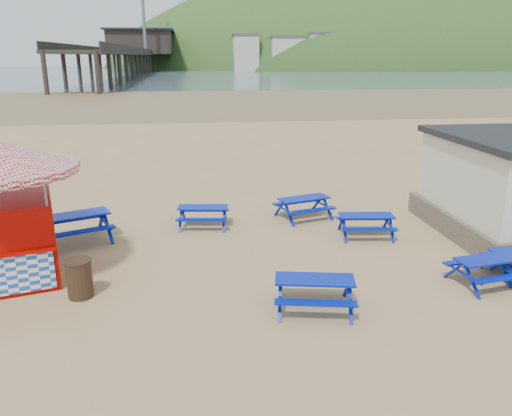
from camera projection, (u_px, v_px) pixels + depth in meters
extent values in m
plane|color=tan|center=(232.00, 259.00, 14.01)|extent=(400.00, 400.00, 0.00)
plane|color=olive|center=(198.00, 99.00, 66.16)|extent=(400.00, 400.00, 0.00)
plane|color=#475966|center=(192.00, 72.00, 175.21)|extent=(400.00, 400.00, 0.00)
cube|color=#001A98|center=(74.00, 215.00, 15.09)|extent=(2.22, 1.56, 0.06)
cube|color=#001A98|center=(70.00, 219.00, 15.75)|extent=(2.01, 1.08, 0.06)
cube|color=#001A98|center=(80.00, 232.00, 14.61)|extent=(2.01, 1.08, 0.06)
cube|color=#001A98|center=(203.00, 207.00, 16.47)|extent=(1.71, 0.85, 0.05)
cube|color=#001A98|center=(205.00, 210.00, 17.07)|extent=(1.65, 0.45, 0.05)
cube|color=#001A98|center=(201.00, 220.00, 16.03)|extent=(1.65, 0.45, 0.05)
cube|color=#001A98|center=(304.00, 198.00, 17.31)|extent=(1.90, 1.19, 0.05)
cube|color=#001A98|center=(295.00, 202.00, 17.91)|extent=(1.76, 0.76, 0.05)
cube|color=#001A98|center=(312.00, 210.00, 16.88)|extent=(1.76, 0.76, 0.05)
cube|color=#001A98|center=(315.00, 279.00, 11.05)|extent=(1.85, 1.01, 0.05)
cube|color=#001A98|center=(313.00, 279.00, 11.69)|extent=(1.77, 0.58, 0.05)
cube|color=#001A98|center=(316.00, 303.00, 10.57)|extent=(1.77, 0.58, 0.05)
cube|color=#001A98|center=(489.00, 259.00, 12.26)|extent=(1.73, 0.91, 0.05)
cube|color=#001A98|center=(472.00, 260.00, 12.84)|extent=(1.66, 0.50, 0.05)
cube|color=#001A98|center=(504.00, 278.00, 11.83)|extent=(1.66, 0.50, 0.05)
cube|color=#001A98|center=(509.00, 253.00, 13.33)|extent=(1.63, 0.30, 0.05)
cube|color=#9F0300|center=(5.00, 240.00, 12.42)|extent=(2.86, 2.86, 2.11)
cube|color=#9F0300|center=(3.00, 256.00, 11.34)|extent=(2.26, 0.74, 0.08)
cube|color=#194CB2|center=(6.00, 276.00, 11.52)|extent=(2.04, 0.62, 0.95)
cylinder|color=#332014|center=(80.00, 279.00, 11.68)|extent=(0.59, 0.59, 0.90)
cylinder|color=#332014|center=(78.00, 261.00, 11.54)|extent=(0.63, 0.63, 0.04)
cube|color=black|center=(140.00, 54.00, 175.98)|extent=(9.00, 220.00, 0.60)
cube|color=black|center=(142.00, 43.00, 185.24)|extent=(22.00, 30.00, 8.00)
cube|color=black|center=(141.00, 31.00, 183.98)|extent=(24.00, 32.00, 0.60)
cylinder|color=slate|center=(143.00, 9.00, 161.82)|extent=(1.00, 1.00, 28.00)
ellipsoid|color=#2D4C1E|center=(375.00, 88.00, 246.14)|extent=(264.00, 144.00, 108.00)
cube|color=#001A98|center=(367.00, 216.00, 15.57)|extent=(1.74, 0.84, 0.05)
cube|color=#001A98|center=(362.00, 218.00, 16.18)|extent=(1.69, 0.43, 0.05)
cube|color=#001A98|center=(370.00, 229.00, 15.11)|extent=(1.69, 0.43, 0.05)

